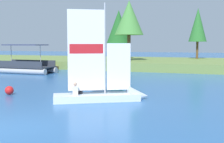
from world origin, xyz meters
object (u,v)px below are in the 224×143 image
Objects in this scene: shoreline_tree_midleft at (129,18)px; pontoon_boat at (26,66)px; shoreline_tree_left at (119,27)px; wooden_dock at (43,69)px; shoreline_tree_centre at (198,25)px; sailboat at (112,93)px; channel_buoy at (9,90)px.

pontoon_boat is (-8.40, -9.51, -5.48)m from shoreline_tree_midleft.
wooden_dock is (-5.10, -12.16, -5.22)m from shoreline_tree_left.
shoreline_tree_centre reaches higher than wooden_dock.
shoreline_tree_centre is 1.13× the size of pontoon_boat.
wooden_dock is 19.54m from sailboat.
shoreline_tree_midleft is at bearing 38.52° from wooden_dock.
wooden_dock is at bearing -138.43° from shoreline_tree_centre.
channel_buoy is at bearing -107.53° from shoreline_tree_centre.
shoreline_tree_centre reaches higher than channel_buoy.
wooden_dock is 9.24× the size of channel_buoy.
shoreline_tree_midleft is at bearing 51.05° from pontoon_boat.
shoreline_tree_left is at bearing 73.29° from pontoon_boat.
pontoon_boat is at bearing -133.30° from shoreline_tree_centre.
sailboat is 17.60m from pontoon_boat.
wooden_dock is (-15.97, -14.16, -5.42)m from shoreline_tree_centre.
channel_buoy is (6.86, -14.68, 0.05)m from wooden_dock.
shoreline_tree_left is 16.70m from pontoon_boat.
wooden_dock is 0.76× the size of pontoon_boat.
shoreline_tree_midleft is at bearing 74.41° from sailboat.
channel_buoy is (-6.37, -0.30, -0.16)m from sailboat.
shoreline_tree_midleft is at bearing 86.30° from channel_buoy.
sailboat reaches higher than channel_buoy.
shoreline_tree_centre is (7.74, 7.61, -0.57)m from shoreline_tree_midleft.
channel_buoy is (-1.37, -21.23, -5.93)m from shoreline_tree_midleft.
sailboat is at bearing -76.57° from shoreline_tree_midleft.
pontoon_boat is (-0.17, -2.96, 0.51)m from wooden_dock.
shoreline_tree_left is at bearing 78.00° from sailboat.
sailboat is at bearing 2.72° from channel_buoy.
sailboat is (13.23, -14.38, 0.21)m from wooden_dock.
shoreline_tree_left is 6.47m from shoreline_tree_midleft.
shoreline_tree_left reaches higher than wooden_dock.
pontoon_boat reaches higher than channel_buoy.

